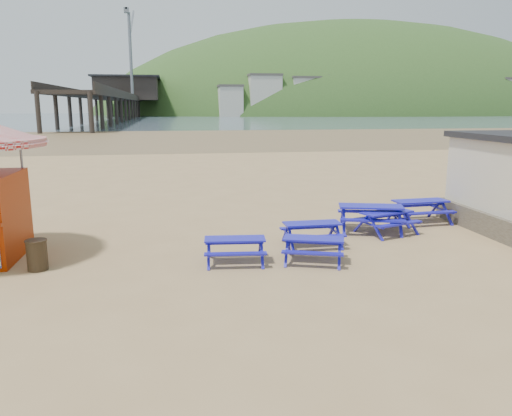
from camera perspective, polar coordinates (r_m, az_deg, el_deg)
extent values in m
plane|color=tan|center=(13.91, 2.49, -5.22)|extent=(400.00, 400.00, 0.00)
plane|color=brown|center=(68.19, -7.34, 8.15)|extent=(400.00, 400.00, 0.00)
plane|color=#465864|center=(183.08, -8.92, 10.23)|extent=(400.00, 400.00, 0.00)
cube|color=#1812B4|center=(14.59, 6.45, -1.76)|extent=(1.66, 0.67, 0.05)
cube|color=#1812B4|center=(15.16, 5.82, -2.23)|extent=(1.65, 0.25, 0.05)
cube|color=#1812B4|center=(14.14, 7.07, -3.28)|extent=(1.65, 0.25, 0.05)
cube|color=#1812B4|center=(16.58, 13.00, 0.18)|extent=(2.17, 1.32, 0.06)
cube|color=#1812B4|center=(17.30, 12.70, -0.40)|extent=(2.03, 0.83, 0.06)
cube|color=#1812B4|center=(15.99, 13.23, -1.41)|extent=(2.03, 0.83, 0.06)
cube|color=#1812B4|center=(18.32, 18.30, 0.77)|extent=(1.93, 0.85, 0.05)
cube|color=#1812B4|center=(18.90, 17.26, 0.25)|extent=(1.89, 0.38, 0.05)
cube|color=#1812B4|center=(17.86, 19.29, -0.53)|extent=(1.89, 0.38, 0.05)
cube|color=#1812B4|center=(12.96, -2.43, -3.55)|extent=(1.62, 0.76, 0.04)
cube|color=#1812B4|center=(13.53, -2.48, -3.97)|extent=(1.58, 0.37, 0.04)
cube|color=#1812B4|center=(12.53, -2.35, -5.25)|extent=(1.58, 0.37, 0.04)
cube|color=#1812B4|center=(13.10, 6.61, -3.48)|extent=(1.67, 1.08, 0.04)
cube|color=#1812B4|center=(13.66, 6.70, -3.90)|extent=(1.54, 0.71, 0.04)
cube|color=#1812B4|center=(12.67, 6.46, -5.15)|extent=(1.54, 0.71, 0.04)
cylinder|color=#3B2F1A|center=(13.58, -23.74, -4.99)|extent=(0.49, 0.49, 0.75)
cylinder|color=#3B2F1A|center=(13.49, -23.87, -3.43)|extent=(0.53, 0.53, 0.04)
cube|color=black|center=(188.63, -14.59, 11.86)|extent=(9.00, 220.00, 0.60)
cube|color=black|center=(199.68, -14.39, 12.99)|extent=(22.00, 30.00, 8.00)
cube|color=black|center=(199.85, -14.45, 14.22)|extent=(24.00, 32.00, 0.60)
cylinder|color=slate|center=(178.14, -14.13, 16.43)|extent=(1.00, 1.00, 28.00)
cube|color=slate|center=(193.58, -14.01, 19.91)|extent=(0.60, 25.63, 12.38)
ellipsoid|color=#2D4C1E|center=(260.51, 11.35, 8.32)|extent=(264.00, 144.00, 108.00)
cube|color=#1812B4|center=(16.43, 14.73, -0.47)|extent=(1.84, 1.19, 0.05)
cube|color=#1812B4|center=(16.89, 13.37, -1.00)|extent=(1.70, 0.78, 0.05)
cube|color=#1812B4|center=(16.09, 16.07, -1.77)|extent=(1.70, 0.78, 0.05)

